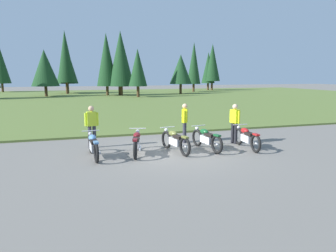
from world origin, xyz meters
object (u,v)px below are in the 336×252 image
motorcycle_maroon (137,143)px  motorcycle_red (247,137)px  motorcycle_olive (175,141)px  motorcycle_british_green (206,139)px  rider_near_row_end (92,124)px  rider_checking_bike (235,121)px  rider_with_back_turned (185,121)px  motorcycle_sky_blue (93,145)px

motorcycle_maroon → motorcycle_red: same height
motorcycle_olive → motorcycle_british_green: bearing=-0.1°
rider_near_row_end → motorcycle_maroon: bearing=-46.9°
motorcycle_olive → rider_checking_bike: rider_checking_bike is taller
motorcycle_british_green → motorcycle_maroon: bearing=178.4°
motorcycle_maroon → motorcycle_olive: bearing=-2.9°
motorcycle_british_green → rider_with_back_turned: rider_with_back_turned is taller
motorcycle_maroon → motorcycle_british_green: same height
motorcycle_maroon → motorcycle_red: (4.31, -0.34, 0.00)m
motorcycle_british_green → rider_checking_bike: rider_checking_bike is taller
motorcycle_sky_blue → motorcycle_maroon: bearing=0.4°
motorcycle_red → rider_checking_bike: rider_checking_bike is taller
motorcycle_olive → motorcycle_british_green: size_ratio=0.99×
motorcycle_british_green → rider_with_back_turned: (-0.36, 1.49, 0.51)m
rider_with_back_turned → rider_near_row_end: bearing=177.5°
rider_with_back_turned → motorcycle_sky_blue: bearing=-160.0°
motorcycle_red → rider_with_back_turned: size_ratio=1.26×
motorcycle_olive → rider_with_back_turned: rider_with_back_turned is taller
motorcycle_red → rider_checking_bike: size_ratio=1.26×
rider_checking_bike → rider_near_row_end: (-5.77, 0.97, 0.00)m
motorcycle_british_green → rider_near_row_end: bearing=158.5°
motorcycle_olive → motorcycle_red: same height
motorcycle_sky_blue → rider_checking_bike: bearing=6.1°
motorcycle_red → motorcycle_british_green: bearing=170.5°
motorcycle_maroon → motorcycle_british_green: bearing=-1.6°
rider_near_row_end → rider_with_back_turned: size_ratio=1.00×
motorcycle_maroon → motorcycle_red: 4.33m
motorcycle_olive → motorcycle_red: (2.87, -0.27, 0.00)m
motorcycle_sky_blue → rider_checking_bike: (5.83, 0.62, 0.51)m
motorcycle_maroon → rider_checking_bike: 4.36m
motorcycle_sky_blue → rider_near_row_end: rider_near_row_end is taller
motorcycle_maroon → rider_with_back_turned: size_ratio=1.23×
motorcycle_maroon → motorcycle_olive: 1.45m
rider_checking_bike → rider_with_back_turned: size_ratio=1.00×
motorcycle_olive → rider_near_row_end: bearing=150.5°
rider_checking_bike → rider_with_back_turned: 2.09m
motorcycle_british_green → rider_near_row_end: 4.53m
rider_near_row_end → rider_checking_bike: bearing=-9.5°
motorcycle_british_green → rider_checking_bike: 1.79m
motorcycle_british_green → motorcycle_red: (1.60, -0.27, 0.00)m
motorcycle_sky_blue → rider_near_row_end: 1.67m
rider_checking_bike → motorcycle_british_green: bearing=-156.4°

